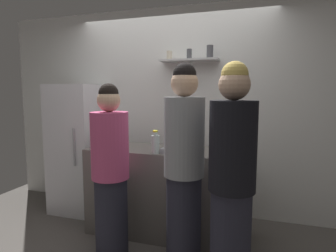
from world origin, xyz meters
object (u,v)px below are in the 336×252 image
at_px(refrigerator, 80,148).
at_px(wine_bottle_pale_glass, 191,137).
at_px(person_grey_hoodie, 184,169).
at_px(wine_bottle_green_glass, 108,135).
at_px(wine_bottle_dark_glass, 112,137).
at_px(utensil_holder, 218,148).
at_px(water_bottle_plastic, 155,143).
at_px(person_pink_top, 111,174).
at_px(person_blonde, 232,184).
at_px(baking_pan, 180,150).

bearing_deg(refrigerator, wine_bottle_pale_glass, -5.38).
bearing_deg(person_grey_hoodie, wine_bottle_green_glass, -169.94).
bearing_deg(wine_bottle_dark_glass, utensil_holder, 1.62).
height_order(water_bottle_plastic, person_grey_hoodie, person_grey_hoodie).
bearing_deg(person_grey_hoodie, water_bottle_plastic, 177.06).
distance_m(wine_bottle_pale_glass, person_pink_top, 0.99).
relative_size(wine_bottle_green_glass, person_pink_top, 0.20).
distance_m(wine_bottle_pale_glass, person_blonde, 1.10).
distance_m(refrigerator, person_pink_top, 1.31).
distance_m(utensil_holder, wine_bottle_green_glass, 1.25).
xyz_separation_m(baking_pan, person_pink_top, (-0.53, -0.47, -0.16)).
height_order(baking_pan, utensil_holder, utensil_holder).
bearing_deg(baking_pan, person_pink_top, -138.24).
distance_m(baking_pan, wine_bottle_pale_glass, 0.31).
distance_m(person_pink_top, person_blonde, 1.12).
xyz_separation_m(wine_bottle_pale_glass, water_bottle_plastic, (-0.27, -0.40, -0.02)).
xyz_separation_m(utensil_holder, person_pink_top, (-0.90, -0.54, -0.19)).
relative_size(wine_bottle_green_glass, water_bottle_plastic, 1.40).
relative_size(baking_pan, wine_bottle_dark_glass, 1.08).
bearing_deg(person_pink_top, utensil_holder, -144.88).
bearing_deg(wine_bottle_pale_glass, wine_bottle_green_glass, -168.73).
height_order(refrigerator, baking_pan, refrigerator).
xyz_separation_m(utensil_holder, wine_bottle_dark_glass, (-1.16, -0.03, 0.07)).
bearing_deg(person_grey_hoodie, person_blonde, 9.82).
distance_m(refrigerator, water_bottle_plastic, 1.38).
relative_size(refrigerator, wine_bottle_green_glass, 5.06).
xyz_separation_m(wine_bottle_green_glass, water_bottle_plastic, (0.65, -0.22, -0.03)).
bearing_deg(refrigerator, water_bottle_plastic, -23.41).
bearing_deg(baking_pan, utensil_holder, 10.51).
bearing_deg(person_pink_top, refrigerator, -39.32).
relative_size(refrigerator, baking_pan, 4.82).
relative_size(refrigerator, utensil_holder, 7.95).
relative_size(refrigerator, water_bottle_plastic, 7.07).
height_order(wine_bottle_pale_glass, person_grey_hoodie, person_grey_hoodie).
distance_m(refrigerator, person_blonde, 2.32).
bearing_deg(wine_bottle_dark_glass, water_bottle_plastic, -14.76).
xyz_separation_m(utensil_holder, person_grey_hoodie, (-0.22, -0.51, -0.10)).
height_order(refrigerator, utensil_holder, refrigerator).
bearing_deg(refrigerator, utensil_holder, -11.09).
relative_size(wine_bottle_pale_glass, person_grey_hoodie, 0.18).
bearing_deg(refrigerator, baking_pan, -16.35).
bearing_deg(person_grey_hoodie, baking_pan, 147.71).
relative_size(person_grey_hoodie, person_pink_top, 1.10).
distance_m(baking_pan, water_bottle_plastic, 0.26).
bearing_deg(wine_bottle_pale_glass, water_bottle_plastic, -123.61).
relative_size(utensil_holder, water_bottle_plastic, 0.89).
bearing_deg(wine_bottle_pale_glass, baking_pan, -98.78).
bearing_deg(wine_bottle_green_glass, utensil_holder, -1.76).
height_order(baking_pan, person_blonde, person_blonde).
bearing_deg(utensil_holder, water_bottle_plastic, -163.24).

